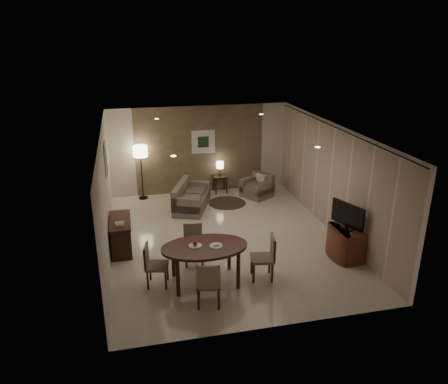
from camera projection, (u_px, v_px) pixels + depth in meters
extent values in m
cube|color=beige|center=(226.00, 239.00, 10.73)|extent=(5.50, 7.00, 0.00)
cube|color=white|center=(226.00, 130.00, 9.79)|extent=(5.50, 7.00, 0.00)
cube|color=#7D6D4E|center=(200.00, 150.00, 13.46)|extent=(5.50, 0.00, 2.70)
cube|color=beige|center=(105.00, 196.00, 9.68)|extent=(0.00, 7.00, 2.70)
cube|color=beige|center=(333.00, 179.00, 10.84)|extent=(0.00, 7.00, 2.70)
cube|color=#7D6D4E|center=(200.00, 150.00, 13.44)|extent=(3.96, 0.03, 2.70)
cylinder|color=black|center=(335.00, 127.00, 10.38)|extent=(0.03, 6.80, 0.03)
cube|color=silver|center=(203.00, 142.00, 13.35)|extent=(0.72, 0.03, 0.72)
cube|color=#1C331D|center=(203.00, 142.00, 13.34)|extent=(0.34, 0.01, 0.34)
cube|color=silver|center=(106.00, 160.00, 10.61)|extent=(0.03, 0.60, 0.80)
cube|color=gray|center=(107.00, 160.00, 10.61)|extent=(0.01, 0.46, 0.64)
cylinder|color=white|center=(173.00, 156.00, 7.85)|extent=(0.10, 0.10, 0.01)
cylinder|color=white|center=(318.00, 147.00, 8.45)|extent=(0.10, 0.10, 0.01)
cylinder|color=white|center=(157.00, 119.00, 11.14)|extent=(0.10, 0.10, 0.01)
cylinder|color=white|center=(261.00, 114.00, 11.73)|extent=(0.10, 0.10, 0.01)
cylinder|color=white|center=(195.00, 246.00, 8.62)|extent=(0.26, 0.26, 0.02)
cylinder|color=white|center=(216.00, 246.00, 8.61)|extent=(0.26, 0.26, 0.02)
sphere|color=#B41426|center=(195.00, 243.00, 8.60)|extent=(0.09, 0.09, 0.09)
cube|color=white|center=(216.00, 245.00, 8.60)|extent=(0.12, 0.08, 0.03)
cylinder|color=#3F3923|center=(227.00, 203.00, 12.93)|extent=(1.10, 1.10, 0.01)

